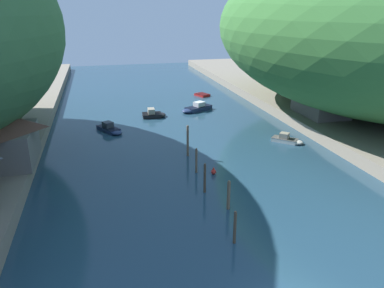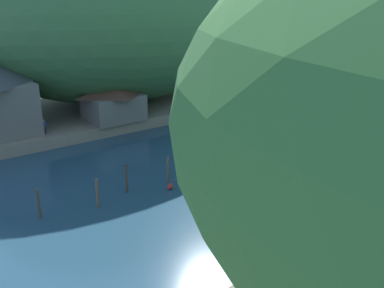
# 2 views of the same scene
# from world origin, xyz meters

# --- Properties ---
(water_surface) EXTENTS (130.00, 130.00, 0.00)m
(water_surface) POSITION_xyz_m (0.00, 30.00, 0.00)
(water_surface) COLOR #234256
(water_surface) RESTS_ON ground
(left_bank) EXTENTS (22.00, 120.00, 1.36)m
(left_bank) POSITION_xyz_m (-26.85, 30.00, 0.68)
(left_bank) COLOR gray
(left_bank) RESTS_ON ground
(hillside_left) EXTENTS (31.86, 44.61, 23.42)m
(hillside_left) POSITION_xyz_m (-27.95, 29.09, 13.08)
(hillside_left) COLOR #3D6B3D
(hillside_left) RESTS_ON left_bank
(boathouse_shed) EXTENTS (6.37, 7.23, 4.87)m
(boathouse_shed) POSITION_xyz_m (-18.41, 22.77, 3.88)
(boathouse_shed) COLOR slate
(boathouse_shed) RESTS_ON left_bank
(boat_mid_channel) EXTENTS (3.52, 4.67, 1.22)m
(boat_mid_channel) POSITION_xyz_m (-8.10, 34.18, 0.37)
(boat_mid_channel) COLOR navy
(boat_mid_channel) RESTS_ON water_surface
(boat_near_quay) EXTENTS (3.59, 3.56, 1.11)m
(boat_near_quay) POSITION_xyz_m (12.42, 24.86, 0.34)
(boat_near_quay) COLOR silver
(boat_near_quay) RESTS_ON water_surface
(boat_yellow_tender) EXTENTS (3.53, 2.29, 1.29)m
(boat_yellow_tender) POSITION_xyz_m (-1.48, 39.81, 0.39)
(boat_yellow_tender) COLOR black
(boat_yellow_tender) RESTS_ON water_surface
(boat_white_cruiser) EXTENTS (5.61, 4.11, 1.34)m
(boat_white_cruiser) POSITION_xyz_m (5.41, 41.58, 0.42)
(boat_white_cruiser) COLOR navy
(boat_white_cruiser) RESTS_ON water_surface
(mooring_post_nearest) EXTENTS (0.21, 0.21, 2.51)m
(mooring_post_nearest) POSITION_xyz_m (-0.89, 7.11, 1.26)
(mooring_post_nearest) COLOR #4C3D2D
(mooring_post_nearest) RESTS_ON water_surface
(mooring_post_second) EXTENTS (0.26, 0.26, 2.54)m
(mooring_post_second) POSITION_xyz_m (0.23, 11.60, 1.28)
(mooring_post_second) COLOR brown
(mooring_post_second) RESTS_ON water_surface
(mooring_post_middle) EXTENTS (0.22, 0.22, 2.76)m
(mooring_post_middle) POSITION_xyz_m (-0.81, 14.86, 1.39)
(mooring_post_middle) COLOR #4C3D2D
(mooring_post_middle) RESTS_ON water_surface
(mooring_post_fourth) EXTENTS (0.22, 0.22, 2.56)m
(mooring_post_fourth) POSITION_xyz_m (-0.46, 19.09, 1.29)
(mooring_post_fourth) COLOR brown
(mooring_post_fourth) RESTS_ON water_surface
(mooring_post_farthest) EXTENTS (0.25, 0.25, 3.51)m
(mooring_post_farthest) POSITION_xyz_m (-0.25, 23.57, 1.76)
(mooring_post_farthest) COLOR brown
(mooring_post_farthest) RESTS_ON water_surface
(channel_buoy_near) EXTENTS (0.50, 0.50, 0.75)m
(channel_buoy_near) POSITION_xyz_m (1.07, 18.28, 0.29)
(channel_buoy_near) COLOR red
(channel_buoy_near) RESTS_ON water_surface
(person_on_quay) EXTENTS (0.25, 0.40, 1.69)m
(person_on_quay) POSITION_xyz_m (-17.76, 13.50, 2.34)
(person_on_quay) COLOR #282D3D
(person_on_quay) RESTS_ON left_bank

